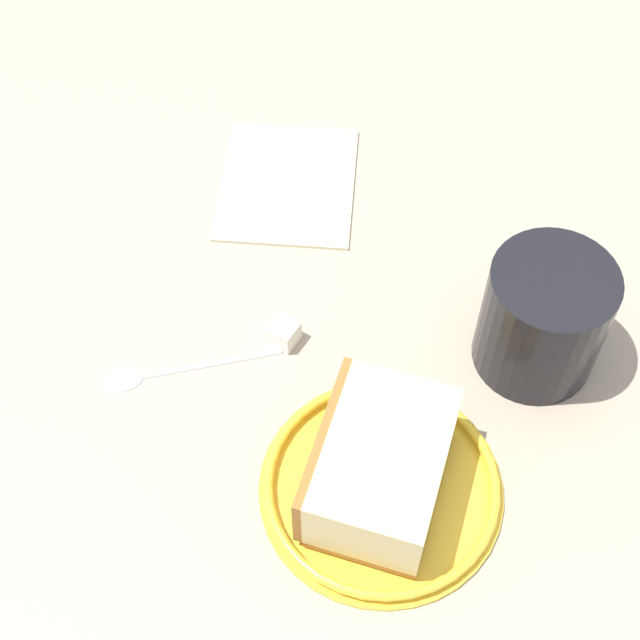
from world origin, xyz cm
name	(u,v)px	position (x,y,z in cm)	size (l,w,h in cm)	color
ground_plane	(373,425)	(0.00, 0.00, -1.36)	(148.16, 148.16, 2.72)	tan
small_plate	(381,486)	(-5.55, 0.87, 0.66)	(16.35, 16.35, 1.34)	yellow
cake_slice	(379,466)	(-5.41, 1.11, 3.50)	(13.58, 12.42, 5.67)	#9E662D
tea_mug	(544,317)	(2.70, -12.61, 4.76)	(9.35, 9.62, 9.29)	black
teaspoon	(154,372)	(6.58, 14.72, 0.35)	(2.02, 13.19, 0.80)	silver
folded_napkin	(288,182)	(22.80, 1.83, 0.30)	(13.24, 11.02, 0.60)	beige
sugar_cube	(284,333)	(7.57, 4.96, 0.95)	(1.90, 1.90, 1.90)	white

